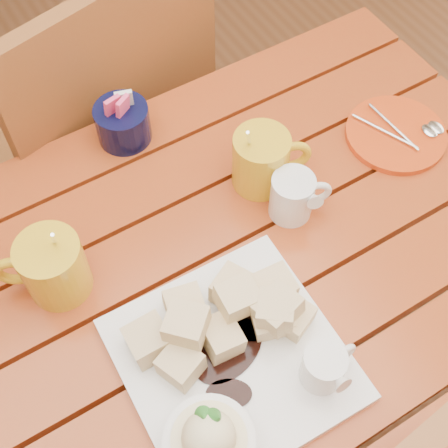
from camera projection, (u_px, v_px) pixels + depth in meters
ground at (216, 429)px, 1.55m from camera, size 5.00×5.00×0.00m
table at (212, 325)px, 1.01m from camera, size 1.20×0.79×0.75m
dessert_plate at (232, 367)px, 0.82m from camera, size 0.30×0.30×0.12m
coffee_mug_left at (52, 267)px, 0.88m from camera, size 0.13×0.09×0.16m
coffee_mug_right at (263, 160)px, 0.99m from camera, size 0.13×0.09×0.15m
cream_pitcher at (293, 195)px, 0.96m from camera, size 0.10×0.08×0.08m
sugar_caddy at (123, 122)px, 1.05m from camera, size 0.09×0.09×0.10m
orange_saucer at (397, 134)px, 1.08m from camera, size 0.17×0.17×0.02m
chair_far at (100, 130)px, 1.37m from camera, size 0.54×0.54×0.96m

